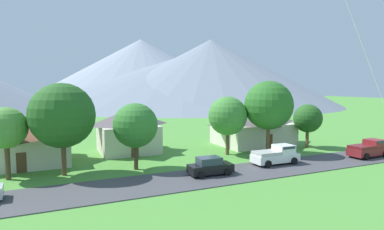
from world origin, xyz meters
TOP-DOWN VIEW (x-y plane):
  - road_strip at (0.00, 30.22)m, footprint 160.00×6.02m
  - mountain_far_west_ridge at (47.10, 144.33)m, footprint 136.43×136.43m
  - mountain_central_ridge at (54.24, 129.35)m, footprint 108.12×108.12m
  - mountain_west_ridge at (35.92, 175.32)m, footprint 120.53×120.53m
  - house_leftmost at (-1.83, 44.69)m, footprint 7.56×7.33m
  - house_left_center at (-13.66, 43.08)m, footprint 9.97×8.58m
  - house_right_center at (15.86, 42.58)m, footprint 10.73×8.40m
  - tree_near_left at (21.27, 37.48)m, footprint 3.86×3.86m
  - tree_left_of_center at (-9.90, 36.39)m, footprint 6.08×6.08m
  - tree_center at (13.64, 36.19)m, footprint 5.98×5.98m
  - tree_right_of_center at (-14.60, 36.97)m, footprint 3.71×3.71m
  - tree_near_right at (8.96, 38.06)m, footprint 4.76×4.76m
  - tree_far_right at (-3.14, 35.72)m, footprint 4.51×4.51m
  - parked_car_black_mid_east at (2.72, 30.68)m, footprint 4.26×2.20m
  - pickup_truck_maroon_west_side at (23.51, 29.82)m, footprint 5.27×2.48m
  - pickup_truck_white_east_side at (11.22, 31.54)m, footprint 5.21×2.35m

SIDE VIEW (x-z plane):
  - road_strip at x=0.00m, z-range 0.00..0.08m
  - parked_car_black_mid_east at x=2.72m, z-range 0.03..1.71m
  - pickup_truck_maroon_west_side at x=23.51m, z-range 0.06..2.06m
  - pickup_truck_white_east_side at x=11.22m, z-range 0.06..2.06m
  - house_right_center at x=15.86m, z-range 0.09..4.94m
  - house_left_center at x=-13.66m, z-range 0.09..4.95m
  - house_leftmost at x=-1.83m, z-range 0.10..5.50m
  - tree_near_left at x=21.27m, z-range 1.03..7.00m
  - tree_far_right at x=-3.14m, z-range 1.11..7.89m
  - tree_right_of_center at x=-14.60m, z-range 1.40..8.00m
  - tree_near_right at x=8.96m, z-range 1.19..8.38m
  - tree_left_of_center at x=-9.90m, z-range 1.33..10.10m
  - tree_center at x=13.64m, z-range 1.54..10.63m
  - mountain_far_west_ridge at x=47.10m, z-range 0.00..22.29m
  - mountain_central_ridge at x=54.24m, z-range 0.00..28.30m
  - mountain_west_ridge at x=35.92m, z-range 0.00..33.25m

